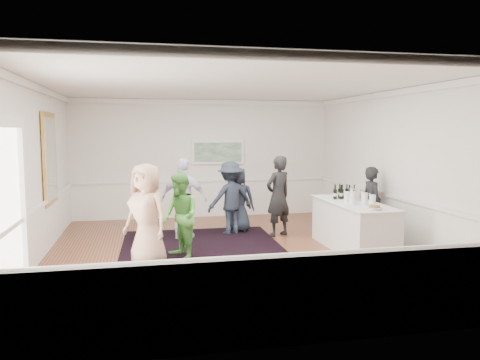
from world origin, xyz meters
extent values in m
plane|color=brown|center=(0.00, 0.00, 0.00)|extent=(8.00, 8.00, 0.00)
cube|color=white|center=(0.00, 0.00, 3.20)|extent=(7.00, 8.00, 0.02)
cube|color=white|center=(-3.50, 0.00, 1.60)|extent=(0.02, 8.00, 3.20)
cube|color=white|center=(3.50, 0.00, 1.60)|extent=(0.02, 8.00, 3.20)
cube|color=white|center=(0.00, 4.00, 1.60)|extent=(7.00, 0.02, 3.20)
cube|color=white|center=(0.00, -4.00, 1.60)|extent=(7.00, 0.02, 3.20)
cube|color=gold|center=(-3.46, 1.30, 1.80)|extent=(0.04, 1.25, 1.85)
cube|color=white|center=(-3.43, 1.30, 1.80)|extent=(0.01, 1.05, 1.65)
cube|color=white|center=(-3.43, -1.08, 1.20)|extent=(0.10, 0.14, 2.40)
cube|color=white|center=(-3.43, -1.90, 2.48)|extent=(0.10, 1.78, 0.16)
cube|color=white|center=(-3.46, -1.90, 1.20)|extent=(0.02, 1.50, 2.40)
cube|color=white|center=(0.40, 3.95, 1.78)|extent=(1.44, 0.05, 0.66)
cube|color=#266535|center=(0.40, 3.92, 1.78)|extent=(1.30, 0.01, 0.52)
cube|color=black|center=(-0.49, 0.19, 0.01)|extent=(3.31, 4.29, 0.02)
cube|color=silver|center=(2.43, -0.24, 0.47)|extent=(0.84, 2.30, 0.94)
cube|color=silver|center=(2.43, -0.24, 0.95)|extent=(0.90, 2.36, 0.02)
imported|color=black|center=(3.20, 0.46, 0.80)|extent=(0.39, 0.59, 1.60)
imported|color=tan|center=(-1.58, -0.65, 0.90)|extent=(1.04, 1.03, 1.81)
imported|color=#55AD45|center=(-0.97, -0.21, 0.80)|extent=(0.84, 0.94, 1.60)
imported|color=silver|center=(-0.76, 1.38, 0.89)|extent=(1.12, 0.83, 1.77)
imported|color=#1D2330|center=(0.33, 1.70, 0.83)|extent=(1.20, 0.86, 1.67)
imported|color=black|center=(1.34, 1.28, 0.90)|extent=(0.78, 0.67, 1.81)
imported|color=#1D2330|center=(0.54, 1.87, 0.76)|extent=(0.85, 0.67, 1.52)
cylinder|color=#7EBD43|center=(2.29, -0.48, 1.08)|extent=(0.12, 0.12, 0.24)
cylinder|color=#E84F44|center=(2.51, -0.54, 1.08)|extent=(0.12, 0.12, 0.24)
cylinder|color=#58A43A|center=(2.26, -0.31, 1.08)|extent=(0.12, 0.12, 0.24)
cylinder|color=white|center=(2.54, -0.81, 1.08)|extent=(0.12, 0.12, 0.24)
cylinder|color=silver|center=(2.53, -0.06, 1.07)|extent=(0.26, 0.26, 0.25)
imported|color=white|center=(2.41, -1.13, 0.99)|extent=(0.27, 0.27, 0.07)
cylinder|color=olive|center=(2.41, -1.13, 1.01)|extent=(0.19, 0.19, 0.04)
camera|label=1|loc=(-1.62, -8.70, 2.35)|focal=35.00mm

